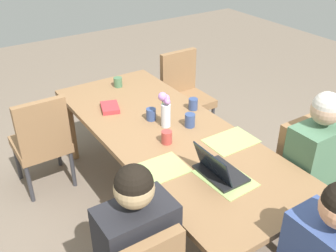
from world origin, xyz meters
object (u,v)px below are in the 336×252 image
coffee_mug_centre_left (118,82)px  flower_vase (165,108)px  chair_far_right_near (42,139)px  coffee_mug_near_right (151,114)px  coffee_mug_far_left (190,120)px  book_red_cover (110,108)px  coffee_mug_centre_right (167,137)px  coffee_mug_near_left (193,104)px  laptop_head_left_left_far (218,170)px  chair_near_left_mid (307,172)px  dining_table (168,139)px  chair_near_right_mid (184,91)px  person_near_left_mid (311,177)px

coffee_mug_centre_left → flower_vase: bearing=178.0°
chair_far_right_near → flower_vase: size_ratio=3.09×
chair_far_right_near → coffee_mug_near_right: size_ratio=9.37×
flower_vase → coffee_mug_far_left: flower_vase is taller
book_red_cover → coffee_mug_centre_right: bearing=-152.5°
coffee_mug_near_left → coffee_mug_near_right: 0.39m
laptop_head_left_left_far → chair_near_left_mid: bearing=-97.3°
flower_vase → coffee_mug_near_left: (0.11, -0.34, -0.11)m
chair_far_right_near → coffee_mug_centre_left: size_ratio=10.04×
book_red_cover → dining_table: bearing=-141.9°
dining_table → flower_vase: 0.24m
chair_near_left_mid → coffee_mug_far_left: (0.71, 0.57, 0.28)m
coffee_mug_centre_left → coffee_mug_near_left: bearing=-157.4°
dining_table → coffee_mug_far_left: size_ratio=22.32×
chair_far_right_near → coffee_mug_centre_right: size_ratio=9.50×
coffee_mug_near_left → coffee_mug_near_right: coffee_mug_near_left is taller
dining_table → chair_near_left_mid: chair_near_left_mid is taller
flower_vase → book_red_cover: bearing=26.1°
chair_near_right_mid → coffee_mug_centre_left: bearing=88.5°
coffee_mug_near_right → coffee_mug_centre_left: (0.71, -0.07, -0.00)m
coffee_mug_near_right → chair_far_right_near: bearing=52.5°
chair_near_left_mid → chair_near_right_mid: same height
dining_table → coffee_mug_centre_left: coffee_mug_centre_left is taller
person_near_left_mid → laptop_head_left_left_far: size_ratio=3.73×
chair_far_right_near → coffee_mug_centre_right: bearing=-144.5°
book_red_cover → flower_vase: bearing=-135.9°
chair_far_right_near → chair_near_right_mid: size_ratio=1.00×
chair_near_left_mid → book_red_cover: chair_near_left_mid is taller
coffee_mug_centre_right → book_red_cover: size_ratio=0.47×
chair_near_left_mid → coffee_mug_centre_left: chair_near_left_mid is taller
chair_far_right_near → book_red_cover: size_ratio=4.50×
flower_vase → coffee_mug_centre_right: size_ratio=3.07×
chair_near_right_mid → laptop_head_left_left_far: bearing=151.5°
chair_near_right_mid → coffee_mug_near_left: 0.90m
flower_vase → coffee_mug_near_right: 0.19m
dining_table → book_red_cover: bearing=20.0°
coffee_mug_near_right → chair_near_left_mid: bearing=-141.4°
coffee_mug_centre_left → coffee_mug_far_left: (-0.97, -0.13, 0.01)m
person_near_left_mid → chair_far_right_near: bearing=42.0°
dining_table → coffee_mug_centre_right: bearing=143.4°
chair_near_left_mid → coffee_mug_centre_right: (0.61, 0.85, 0.28)m
flower_vase → laptop_head_left_left_far: flower_vase is taller
person_near_left_mid → flower_vase: (0.89, 0.67, 0.36)m
coffee_mug_near_left → coffee_mug_far_left: bearing=138.6°
dining_table → chair_near_right_mid: bearing=-41.2°
laptop_head_left_left_far → book_red_cover: laptop_head_left_left_far is taller
flower_vase → coffee_mug_far_left: (-0.11, -0.16, -0.11)m
chair_near_right_mid → book_red_cover: chair_near_right_mid is taller
coffee_mug_far_left → chair_near_right_mid: bearing=-33.4°
coffee_mug_near_left → coffee_mug_centre_left: (0.75, 0.31, -0.00)m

